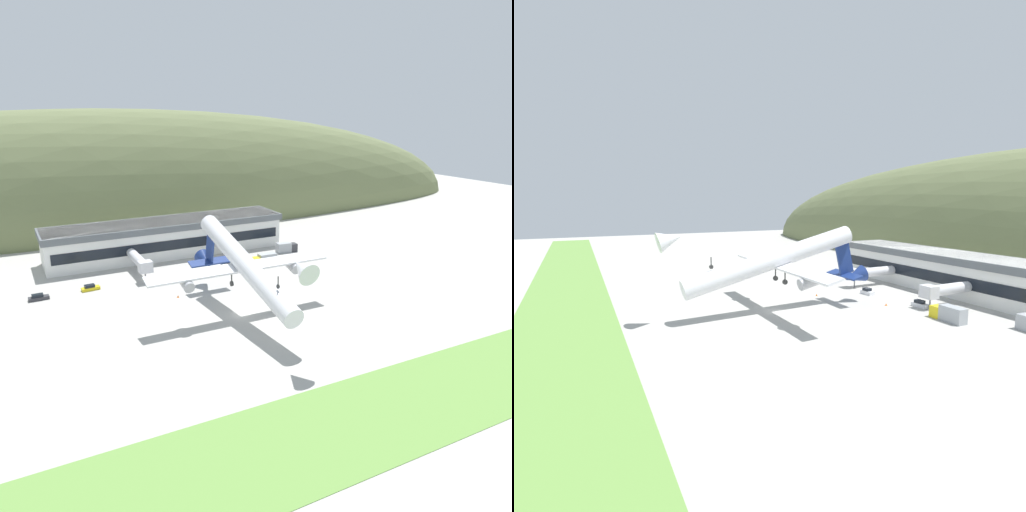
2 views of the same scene
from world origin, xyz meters
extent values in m
plane|color=#ADAAA3|center=(0.00, 0.00, 0.00)|extent=(431.03, 431.03, 0.00)
cube|color=#669342|center=(0.00, -41.97, 0.04)|extent=(387.93, 19.63, 0.08)
ellipsoid|color=#667047|center=(-8.75, 103.70, 0.00)|extent=(353.54, 60.73, 84.63)
cube|color=white|center=(0.66, 51.49, 5.18)|extent=(70.04, 14.25, 10.36)
cube|color=#565B60|center=(0.66, 51.49, 9.43)|extent=(71.24, 15.45, 1.87)
cube|color=black|center=(0.66, 44.31, 4.66)|extent=(67.24, 0.16, 2.90)
cylinder|color=silver|center=(-12.05, 37.20, 4.00)|extent=(2.60, 14.32, 2.60)
cube|color=silver|center=(-12.05, 30.04, 4.00)|extent=(3.38, 2.86, 2.86)
cylinder|color=slate|center=(-12.05, 30.54, 2.00)|extent=(0.36, 0.36, 4.00)
cylinder|color=silver|center=(13.13, 38.02, 4.00)|extent=(2.60, 12.69, 2.60)
cube|color=silver|center=(13.13, 31.68, 4.00)|extent=(3.38, 2.86, 2.86)
cylinder|color=slate|center=(13.13, 32.18, 2.00)|extent=(0.36, 0.36, 4.00)
cylinder|color=silver|center=(0.65, -1.46, 11.69)|extent=(4.09, 39.71, 13.55)
cone|color=silver|center=(0.65, -23.01, 17.02)|extent=(4.01, 5.33, 4.97)
cone|color=navy|center=(0.65, 20.48, 6.26)|extent=(4.01, 6.13, 5.17)
cube|color=navy|center=(0.65, 17.30, 11.22)|extent=(0.50, 5.58, 9.00)
cube|color=navy|center=(0.65, 17.50, 6.99)|extent=(10.64, 2.87, 1.04)
cube|color=silver|center=(0.65, 0.47, 10.49)|extent=(41.39, 3.60, 1.30)
cylinder|color=#9E9EA3|center=(-11.76, -0.05, 9.07)|extent=(2.30, 4.05, 3.10)
cylinder|color=#9E9EA3|center=(13.07, -0.05, 9.07)|extent=(2.30, 4.05, 3.10)
cylinder|color=#2D2D2D|center=(-1.60, 0.47, 8.27)|extent=(0.28, 0.28, 2.20)
cylinder|color=#2D2D2D|center=(-1.60, 0.47, 7.17)|extent=(0.45, 1.10, 1.10)
cylinder|color=#2D2D2D|center=(2.90, 0.47, 8.27)|extent=(0.28, 0.28, 2.20)
cylinder|color=#2D2D2D|center=(2.90, 0.47, 7.17)|extent=(0.45, 1.10, 1.10)
cylinder|color=#2D2D2D|center=(0.65, -15.02, 12.21)|extent=(0.22, 0.22, 1.98)
cylinder|color=#2D2D2D|center=(0.65, -15.02, 11.22)|extent=(0.30, 0.82, 0.82)
cube|color=silver|center=(-4.20, 28.69, 0.46)|extent=(3.71, 1.92, 0.93)
cube|color=black|center=(-4.38, 28.68, 1.30)|extent=(2.07, 1.58, 0.76)
cube|color=#333338|center=(-37.58, 29.30, 0.40)|extent=(4.57, 1.84, 0.79)
cube|color=black|center=(-37.81, 29.29, 1.11)|extent=(2.53, 1.52, 0.65)
cube|color=gold|center=(-25.75, 30.30, 0.39)|extent=(4.43, 2.05, 0.79)
cube|color=black|center=(-25.97, 30.28, 1.11)|extent=(2.48, 1.62, 0.64)
cube|color=silver|center=(10.94, 31.56, 0.43)|extent=(4.09, 2.03, 0.86)
cube|color=black|center=(10.74, 31.54, 1.21)|extent=(2.30, 1.61, 0.70)
cube|color=#333338|center=(35.95, 36.47, 1.24)|extent=(2.24, 2.74, 2.48)
cube|color=black|center=(37.00, 36.39, 1.68)|extent=(0.24, 2.20, 1.09)
cube|color=#999EA3|center=(32.76, 36.71, 1.49)|extent=(4.53, 2.91, 2.98)
cube|color=gold|center=(18.67, 28.35, 1.25)|extent=(2.44, 2.49, 2.50)
cube|color=black|center=(17.44, 28.37, 1.70)|extent=(0.11, 2.09, 1.10)
cube|color=#999EA3|center=(22.43, 28.30, 1.61)|extent=(5.15, 2.53, 3.22)
cube|color=orange|center=(6.62, 25.28, 0.01)|extent=(0.52, 0.52, 0.03)
cone|color=orange|center=(6.62, 25.28, 0.31)|extent=(0.40, 0.40, 0.55)
cube|color=orange|center=(-8.47, 15.79, 0.01)|extent=(0.52, 0.52, 0.03)
cone|color=orange|center=(-8.47, 15.79, 0.31)|extent=(0.40, 0.40, 0.55)
camera|label=1|loc=(-43.04, -89.52, 43.13)|focal=35.00mm
camera|label=2|loc=(76.21, -38.73, 24.39)|focal=28.00mm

